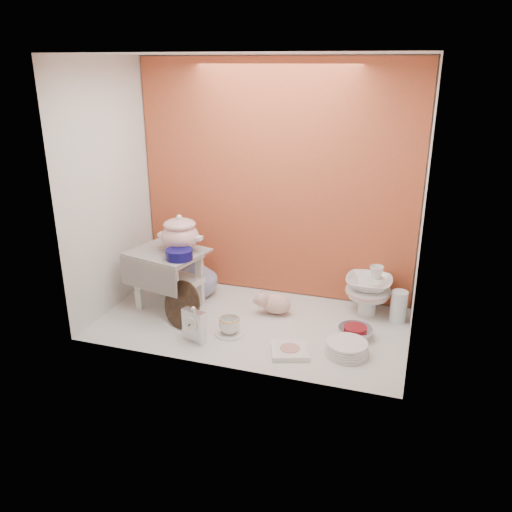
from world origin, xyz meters
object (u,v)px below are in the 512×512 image
(floral_platter, at_px, (182,264))
(plush_pig, at_px, (276,304))
(step_stool, at_px, (169,279))
(crystal_bowl, at_px, (355,332))
(soup_tureen, at_px, (180,233))
(dinner_plate_stack, at_px, (347,348))
(gold_rim_teacup, at_px, (229,325))
(mantel_clock, at_px, (194,324))
(porcelain_tower, at_px, (368,289))
(blue_white_vase, at_px, (197,276))

(floral_platter, bearing_deg, plush_pig, -12.46)
(step_stool, distance_m, crystal_bowl, 1.18)
(soup_tureen, bearing_deg, dinner_plate_stack, -14.43)
(plush_pig, distance_m, gold_rim_teacup, 0.38)
(gold_rim_teacup, bearing_deg, soup_tureen, 147.19)
(step_stool, xyz_separation_m, dinner_plate_stack, (1.16, -0.24, -0.15))
(step_stool, bearing_deg, plush_pig, 21.98)
(step_stool, bearing_deg, floral_platter, 110.93)
(soup_tureen, height_order, plush_pig, soup_tureen)
(plush_pig, relative_size, gold_rim_teacup, 1.93)
(floral_platter, height_order, mantel_clock, floral_platter)
(floral_platter, xyz_separation_m, porcelain_tower, (1.23, 0.03, -0.03))
(plush_pig, bearing_deg, mantel_clock, -125.04)
(dinner_plate_stack, height_order, crystal_bowl, dinner_plate_stack)
(dinner_plate_stack, relative_size, porcelain_tower, 0.73)
(crystal_bowl, xyz_separation_m, porcelain_tower, (0.03, 0.33, 0.13))
(soup_tureen, height_order, mantel_clock, soup_tureen)
(plush_pig, height_order, crystal_bowl, plush_pig)
(soup_tureen, height_order, blue_white_vase, soup_tureen)
(soup_tureen, relative_size, gold_rim_teacup, 2.25)
(soup_tureen, relative_size, porcelain_tower, 0.84)
(blue_white_vase, bearing_deg, plush_pig, -10.27)
(step_stool, xyz_separation_m, blue_white_vase, (0.10, 0.20, -0.05))
(blue_white_vase, relative_size, dinner_plate_stack, 1.19)
(dinner_plate_stack, bearing_deg, crystal_bowl, 84.89)
(step_stool, height_order, plush_pig, step_stool)
(soup_tureen, height_order, floral_platter, soup_tureen)
(dinner_plate_stack, distance_m, porcelain_tower, 0.54)
(floral_platter, relative_size, plush_pig, 1.61)
(plush_pig, xyz_separation_m, dinner_plate_stack, (0.49, -0.34, -0.03))
(crystal_bowl, relative_size, porcelain_tower, 0.61)
(plush_pig, height_order, gold_rim_teacup, plush_pig)
(step_stool, distance_m, floral_platter, 0.26)
(dinner_plate_stack, height_order, porcelain_tower, porcelain_tower)
(plush_pig, relative_size, crystal_bowl, 1.19)
(step_stool, bearing_deg, dinner_plate_stack, 1.51)
(gold_rim_teacup, bearing_deg, dinner_plate_stack, -1.04)
(dinner_plate_stack, relative_size, crystal_bowl, 1.20)
(gold_rim_teacup, xyz_separation_m, crystal_bowl, (0.69, 0.19, -0.03))
(step_stool, height_order, crystal_bowl, step_stool)
(blue_white_vase, relative_size, mantel_clock, 1.36)
(plush_pig, distance_m, crystal_bowl, 0.53)
(step_stool, xyz_separation_m, floral_platter, (-0.03, 0.26, 0.00))
(soup_tureen, height_order, gold_rim_teacup, soup_tureen)
(mantel_clock, xyz_separation_m, plush_pig, (0.34, 0.46, -0.03))
(crystal_bowl, bearing_deg, gold_rim_teacup, -164.89)
(mantel_clock, bearing_deg, floral_platter, 140.08)
(dinner_plate_stack, xyz_separation_m, porcelain_tower, (0.04, 0.53, 0.12))
(mantel_clock, xyz_separation_m, crystal_bowl, (0.85, 0.31, -0.07))
(crystal_bowl, bearing_deg, soup_tureen, 175.80)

